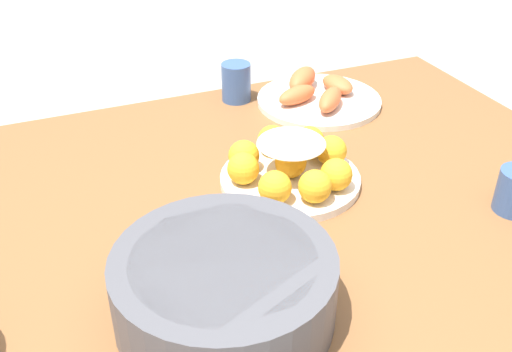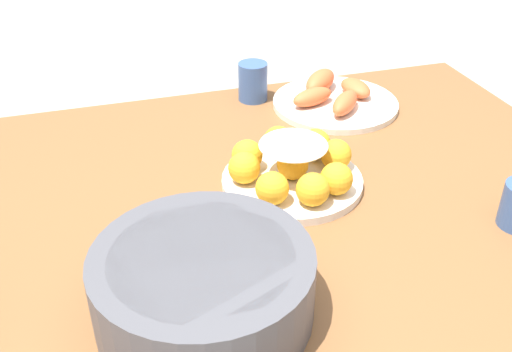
% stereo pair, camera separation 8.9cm
% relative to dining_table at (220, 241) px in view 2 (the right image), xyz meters
% --- Properties ---
extents(dining_table, '(1.54, 0.97, 0.74)m').
position_rel_dining_table_xyz_m(dining_table, '(0.00, 0.00, 0.00)').
color(dining_table, brown).
rests_on(dining_table, ground_plane).
extents(cake_plate, '(0.27, 0.27, 0.10)m').
position_rel_dining_table_xyz_m(cake_plate, '(-0.15, -0.02, 0.12)').
color(cake_plate, silver).
rests_on(cake_plate, dining_table).
extents(serving_bowl, '(0.31, 0.31, 0.10)m').
position_rel_dining_table_xyz_m(serving_bowl, '(0.08, 0.25, 0.14)').
color(serving_bowl, '#4C4C51').
rests_on(serving_bowl, dining_table).
extents(seafood_platter, '(0.30, 0.30, 0.07)m').
position_rel_dining_table_xyz_m(seafood_platter, '(-0.36, -0.32, 0.10)').
color(seafood_platter, silver).
rests_on(seafood_platter, dining_table).
extents(cup_near, '(0.07, 0.07, 0.09)m').
position_rel_dining_table_xyz_m(cup_near, '(-0.19, -0.41, 0.13)').
color(cup_near, '#38568E').
rests_on(cup_near, dining_table).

